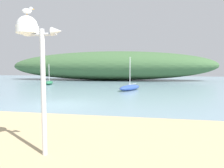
% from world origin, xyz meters
% --- Properties ---
extents(ground_plane, '(120.00, 120.00, 0.00)m').
position_xyz_m(ground_plane, '(0.00, 0.00, 0.00)').
color(ground_plane, '#7A99A8').
extents(distant_hill, '(46.04, 12.58, 6.35)m').
position_xyz_m(distant_hill, '(-3.51, 31.19, 3.17)').
color(distant_hill, '#3D6038').
rests_on(distant_hill, ground).
extents(mast_structure, '(1.18, 0.54, 3.47)m').
position_xyz_m(mast_structure, '(2.98, -7.93, 3.07)').
color(mast_structure, silver).
rests_on(mast_structure, beach_sand).
extents(seagull_on_radar, '(0.30, 0.19, 0.22)m').
position_xyz_m(seagull_on_radar, '(2.88, -7.92, 3.79)').
color(seagull_on_radar, orange).
rests_on(seagull_on_radar, mast_structure).
extents(sailboat_by_sandbar, '(1.95, 3.06, 3.21)m').
position_xyz_m(sailboat_by_sandbar, '(-9.68, 16.25, 0.31)').
color(sailboat_by_sandbar, '#287A4C').
rests_on(sailboat_by_sandbar, ground).
extents(sailboat_inner_mooring, '(2.66, 4.13, 3.76)m').
position_xyz_m(sailboat_inner_mooring, '(3.60, 9.97, 0.32)').
color(sailboat_inner_mooring, '#2D4C9E').
rests_on(sailboat_inner_mooring, ground).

